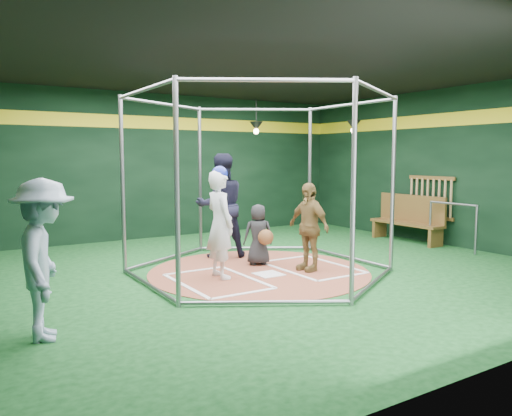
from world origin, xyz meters
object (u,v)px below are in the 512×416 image
visitor_leopard (308,227)px  umpire (221,206)px  dugout_bench (409,218)px  batter_figure (220,223)px

visitor_leopard → umpire: 1.98m
visitor_leopard → umpire: umpire is taller
visitor_leopard → dugout_bench: (3.87, 1.15, -0.22)m
batter_figure → dugout_bench: 5.48m
visitor_leopard → umpire: (-0.74, 1.82, 0.25)m
batter_figure → dugout_bench: (5.41, 0.80, -0.36)m
umpire → dugout_bench: umpire is taller
batter_figure → visitor_leopard: bearing=-12.6°
dugout_bench → visitor_leopard: bearing=-163.5°
visitor_leopard → dugout_bench: bearing=99.3°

